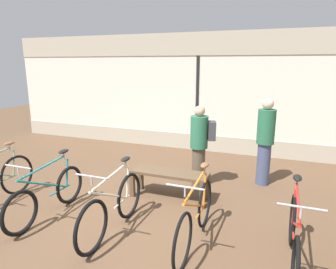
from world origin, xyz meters
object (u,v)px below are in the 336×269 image
(bicycle_left, at_px, (48,195))
(bicycle_far_right, at_px, (294,237))
(bicycle_right, at_px, (196,217))
(customer_by_window, at_px, (200,144))
(customer_near_rack, at_px, (265,140))
(display_bench, at_px, (169,177))
(bicycle_center, at_px, (113,207))

(bicycle_left, distance_m, bicycle_far_right, 3.62)
(bicycle_right, xyz_separation_m, customer_by_window, (-0.47, 1.96, 0.47))
(bicycle_left, xyz_separation_m, customer_near_rack, (3.11, 2.60, 0.56))
(customer_by_window, bearing_deg, bicycle_right, -76.47)
(display_bench, height_order, customer_near_rack, customer_near_rack)
(bicycle_left, distance_m, customer_near_rack, 4.09)
(display_bench, bearing_deg, bicycle_far_right, -31.28)
(bicycle_center, xyz_separation_m, customer_by_window, (0.71, 2.10, 0.48))
(customer_near_rack, bearing_deg, bicycle_far_right, -78.62)
(bicycle_left, height_order, customer_by_window, customer_by_window)
(bicycle_left, relative_size, customer_by_window, 1.07)
(bicycle_center, height_order, bicycle_right, bicycle_center)
(bicycle_right, xyz_separation_m, display_bench, (-0.83, 1.21, 0.01))
(display_bench, bearing_deg, customer_near_rack, 39.80)
(bicycle_right, xyz_separation_m, customer_near_rack, (0.71, 2.50, 0.52))
(bicycle_left, distance_m, bicycle_center, 1.22)
(bicycle_left, height_order, bicycle_center, bicycle_center)
(bicycle_left, height_order, display_bench, bicycle_left)
(customer_near_rack, bearing_deg, bicycle_center, -125.66)
(bicycle_left, relative_size, customer_near_rack, 0.99)
(customer_by_window, bearing_deg, bicycle_far_right, -49.61)
(bicycle_right, bearing_deg, customer_by_window, 103.53)
(bicycle_center, xyz_separation_m, bicycle_right, (1.18, 0.14, 0.01))
(bicycle_right, distance_m, customer_near_rack, 2.65)
(display_bench, bearing_deg, bicycle_right, -55.67)
(bicycle_center, distance_m, customer_near_rack, 3.30)
(bicycle_far_right, xyz_separation_m, customer_by_window, (-1.69, 1.99, 0.48))
(bicycle_far_right, bearing_deg, bicycle_right, 178.56)
(bicycle_far_right, bearing_deg, customer_by_window, 130.39)
(bicycle_far_right, relative_size, display_bench, 1.26)
(bicycle_left, bearing_deg, bicycle_center, -2.04)
(bicycle_right, xyz_separation_m, bicycle_far_right, (1.22, -0.03, -0.01))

